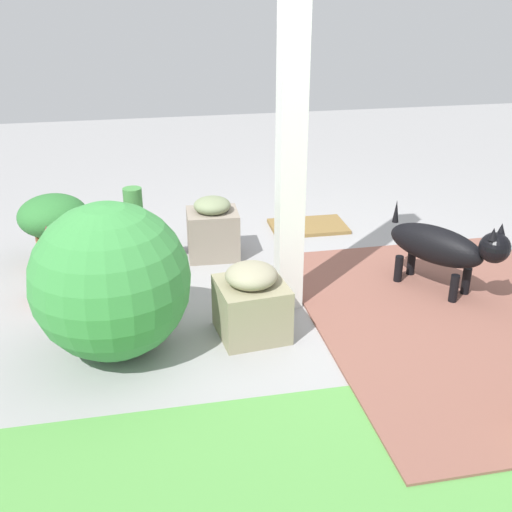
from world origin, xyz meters
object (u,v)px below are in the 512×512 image
object	(u,v)px
terracotta_pot_spiky	(52,264)
doormat	(308,226)
dog	(444,247)
terracotta_pot_broad	(54,223)
terracotta_pot_tall	(137,244)
stone_planter_nearest	(213,229)
round_shrub	(111,281)
porch_pillar	(292,114)
stone_planter_mid	(252,302)

from	to	relation	value
terracotta_pot_spiky	doormat	bearing A→B (deg)	-155.89
terracotta_pot_spiky	dog	size ratio (longest dim) A/B	0.66
terracotta_pot_broad	terracotta_pot_tall	bearing A→B (deg)	154.62
stone_planter_nearest	dog	bearing A→B (deg)	147.36
round_shrub	terracotta_pot_spiky	xyz separation A→B (m)	(0.40, -0.73, -0.19)
stone_planter_nearest	terracotta_pot_spiky	xyz separation A→B (m)	(1.11, 0.47, 0.02)
stone_planter_nearest	terracotta_pot_tall	world-z (taller)	terracotta_pot_tall
porch_pillar	dog	size ratio (longest dim) A/B	3.18
stone_planter_mid	doormat	size ratio (longest dim) A/B	0.72
round_shrub	doormat	bearing A→B (deg)	-134.40
dog	terracotta_pot_tall	bearing A→B (deg)	-19.84
stone_planter_nearest	porch_pillar	bearing A→B (deg)	113.56
stone_planter_mid	terracotta_pot_tall	world-z (taller)	terracotta_pot_tall
porch_pillar	terracotta_pot_tall	bearing A→B (deg)	-35.13
stone_planter_nearest	terracotta_pot_spiky	distance (m)	1.21
terracotta_pot_tall	porch_pillar	bearing A→B (deg)	144.87
terracotta_pot_tall	doormat	size ratio (longest dim) A/B	1.00
terracotta_pot_broad	porch_pillar	bearing A→B (deg)	148.34
terracotta_pot_spiky	dog	world-z (taller)	dog
dog	stone_planter_mid	bearing A→B (deg)	11.84
porch_pillar	stone_planter_mid	size ratio (longest dim) A/B	5.41
stone_planter_nearest	stone_planter_mid	xyz separation A→B (m)	(-0.06, 1.17, -0.01)
porch_pillar	stone_planter_mid	world-z (taller)	porch_pillar
stone_planter_nearest	terracotta_pot_spiky	size ratio (longest dim) A/B	0.92
stone_planter_mid	terracotta_pot_tall	xyz separation A→B (m)	(0.63, -0.99, 0.02)
terracotta_pot_spiky	dog	distance (m)	2.54
stone_planter_nearest	round_shrub	size ratio (longest dim) A/B	0.54
porch_pillar	stone_planter_nearest	size ratio (longest dim) A/B	5.24
porch_pillar	terracotta_pot_tall	distance (m)	1.51
terracotta_pot_tall	terracotta_pot_spiky	bearing A→B (deg)	27.28
round_shrub	terracotta_pot_spiky	size ratio (longest dim) A/B	1.71
round_shrub	porch_pillar	bearing A→B (deg)	-161.94
dog	terracotta_pot_broad	bearing A→B (deg)	-21.13
terracotta_pot_spiky	terracotta_pot_tall	xyz separation A→B (m)	(-0.55, -0.28, -0.02)
round_shrub	terracotta_pot_spiky	distance (m)	0.85
stone_planter_mid	dog	world-z (taller)	dog
terracotta_pot_tall	dog	size ratio (longest dim) A/B	0.82
stone_planter_mid	terracotta_pot_spiky	xyz separation A→B (m)	(1.18, -0.70, 0.03)
stone_planter_mid	doormat	bearing A→B (deg)	-116.65
terracotta_pot_broad	terracotta_pot_tall	world-z (taller)	terracotta_pot_tall
terracotta_pot_spiky	terracotta_pot_tall	world-z (taller)	terracotta_pot_tall
porch_pillar	doormat	distance (m)	1.81
terracotta_pot_broad	round_shrub	bearing A→B (deg)	108.16
terracotta_pot_broad	dog	xyz separation A→B (m)	(-2.53, 0.98, 0.01)
terracotta_pot_tall	stone_planter_nearest	bearing A→B (deg)	-161.79
terracotta_pot_broad	dog	bearing A→B (deg)	158.87
round_shrub	dog	bearing A→B (deg)	-171.85
terracotta_pot_tall	round_shrub	bearing A→B (deg)	81.52
porch_pillar	stone_planter_nearest	world-z (taller)	porch_pillar
terracotta_pot_broad	terracotta_pot_tall	size ratio (longest dim) A/B	0.83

